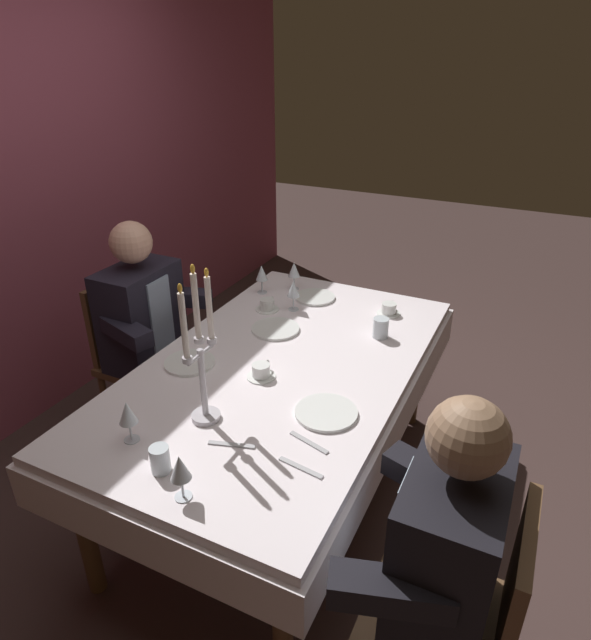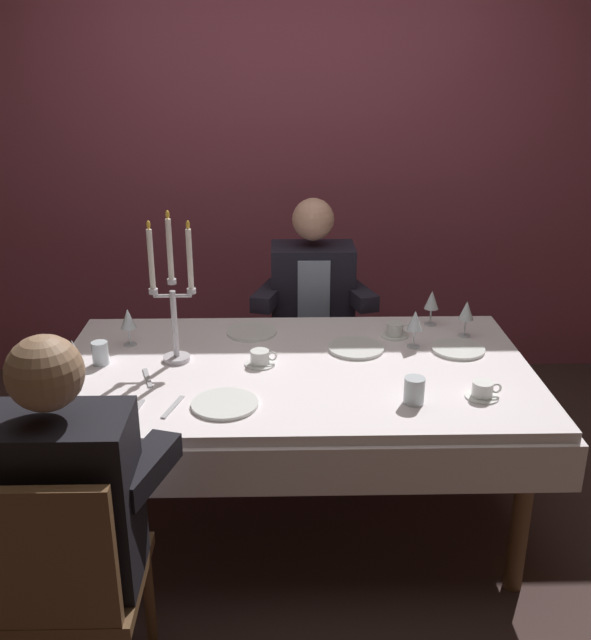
{
  "view_description": "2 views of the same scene",
  "coord_description": "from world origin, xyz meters",
  "px_view_note": "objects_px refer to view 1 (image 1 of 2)",
  "views": [
    {
      "loc": [
        -1.84,
        -0.96,
        2.01
      ],
      "look_at": [
        0.04,
        -0.05,
        0.95
      ],
      "focal_mm": 30.65,
      "sensor_mm": 36.0,
      "label": 1
    },
    {
      "loc": [
        -0.05,
        -2.63,
        1.96
      ],
      "look_at": [
        0.0,
        -0.05,
        0.96
      ],
      "focal_mm": 40.52,
      "sensor_mm": 36.0,
      "label": 2
    }
  ],
  "objects_px": {
    "wine_glass_3": "(293,290)",
    "coffee_cup_2": "(389,309)",
    "wine_glass_0": "(180,468)",
    "dining_table": "(281,385)",
    "wine_glass_1": "(294,270)",
    "seated_diner_0": "(450,551)",
    "water_tumbler_1": "(160,459)",
    "water_tumbler_0": "(381,328)",
    "dinner_plate_2": "(326,412)",
    "dinner_plate_1": "(190,363)",
    "seated_diner_1": "(140,315)",
    "coffee_cup_0": "(267,305)",
    "dinner_plate_3": "(275,329)",
    "candelabra": "(201,359)",
    "wine_glass_2": "(128,414)",
    "wine_glass_4": "(262,274)",
    "dinner_plate_0": "(315,297)",
    "coffee_cup_1": "(261,371)"
  },
  "relations": [
    {
      "from": "wine_glass_1",
      "to": "water_tumbler_0",
      "type": "relative_size",
      "value": 1.66
    },
    {
      "from": "wine_glass_0",
      "to": "dining_table",
      "type": "bearing_deg",
      "value": 6.38
    },
    {
      "from": "candelabra",
      "to": "water_tumbler_1",
      "type": "bearing_deg",
      "value": -174.76
    },
    {
      "from": "coffee_cup_0",
      "to": "dinner_plate_0",
      "type": "bearing_deg",
      "value": -34.64
    },
    {
      "from": "dining_table",
      "to": "coffee_cup_0",
      "type": "bearing_deg",
      "value": 34.62
    },
    {
      "from": "dining_table",
      "to": "dinner_plate_2",
      "type": "distance_m",
      "value": 0.43
    },
    {
      "from": "dinner_plate_3",
      "to": "water_tumbler_1",
      "type": "xyz_separation_m",
      "value": [
        -1.05,
        -0.12,
        0.04
      ]
    },
    {
      "from": "wine_glass_3",
      "to": "coffee_cup_0",
      "type": "bearing_deg",
      "value": 116.59
    },
    {
      "from": "candelabra",
      "to": "water_tumbler_1",
      "type": "xyz_separation_m",
      "value": [
        -0.3,
        -0.03,
        -0.21
      ]
    },
    {
      "from": "seated_diner_0",
      "to": "coffee_cup_2",
      "type": "bearing_deg",
      "value": 23.75
    },
    {
      "from": "wine_glass_2",
      "to": "coffee_cup_2",
      "type": "xyz_separation_m",
      "value": [
        1.38,
        -0.52,
        -0.09
      ]
    },
    {
      "from": "wine_glass_4",
      "to": "seated_diner_0",
      "type": "height_order",
      "value": "seated_diner_0"
    },
    {
      "from": "dinner_plate_0",
      "to": "water_tumbler_1",
      "type": "distance_m",
      "value": 1.48
    },
    {
      "from": "seated_diner_0",
      "to": "seated_diner_1",
      "type": "distance_m",
      "value": 1.94
    },
    {
      "from": "water_tumbler_0",
      "to": "dinner_plate_2",
      "type": "bearing_deg",
      "value": -179.45
    },
    {
      "from": "dinner_plate_1",
      "to": "dinner_plate_2",
      "type": "relative_size",
      "value": 0.92
    },
    {
      "from": "coffee_cup_2",
      "to": "dinner_plate_2",
      "type": "bearing_deg",
      "value": -177.32
    },
    {
      "from": "candelabra",
      "to": "seated_diner_0",
      "type": "bearing_deg",
      "value": -102.02
    },
    {
      "from": "dinner_plate_0",
      "to": "wine_glass_4",
      "type": "height_order",
      "value": "wine_glass_4"
    },
    {
      "from": "wine_glass_4",
      "to": "coffee_cup_0",
      "type": "bearing_deg",
      "value": -144.0
    },
    {
      "from": "water_tumbler_0",
      "to": "wine_glass_4",
      "type": "bearing_deg",
      "value": 74.57
    },
    {
      "from": "dinner_plate_1",
      "to": "seated_diner_1",
      "type": "distance_m",
      "value": 0.61
    },
    {
      "from": "coffee_cup_0",
      "to": "dining_table",
      "type": "bearing_deg",
      "value": -145.38
    },
    {
      "from": "wine_glass_3",
      "to": "coffee_cup_2",
      "type": "distance_m",
      "value": 0.51
    },
    {
      "from": "dinner_plate_3",
      "to": "wine_glass_1",
      "type": "height_order",
      "value": "wine_glass_1"
    },
    {
      "from": "water_tumbler_0",
      "to": "water_tumbler_1",
      "type": "distance_m",
      "value": 1.26
    },
    {
      "from": "dinner_plate_2",
      "to": "dinner_plate_3",
      "type": "height_order",
      "value": "same"
    },
    {
      "from": "water_tumbler_1",
      "to": "dining_table",
      "type": "bearing_deg",
      "value": -3.1
    },
    {
      "from": "water_tumbler_0",
      "to": "coffee_cup_0",
      "type": "xyz_separation_m",
      "value": [
        0.03,
        0.63,
        -0.02
      ]
    },
    {
      "from": "candelabra",
      "to": "wine_glass_2",
      "type": "relative_size",
      "value": 3.8
    },
    {
      "from": "dinner_plate_3",
      "to": "water_tumbler_1",
      "type": "relative_size",
      "value": 2.5
    },
    {
      "from": "dinner_plate_2",
      "to": "wine_glass_1",
      "type": "distance_m",
      "value": 1.2
    },
    {
      "from": "dinner_plate_0",
      "to": "water_tumbler_1",
      "type": "xyz_separation_m",
      "value": [
        -1.48,
        -0.1,
        0.04
      ]
    },
    {
      "from": "wine_glass_0",
      "to": "coffee_cup_0",
      "type": "distance_m",
      "value": 1.36
    },
    {
      "from": "water_tumbler_1",
      "to": "water_tumbler_0",
      "type": "bearing_deg",
      "value": -16.82
    },
    {
      "from": "dining_table",
      "to": "wine_glass_1",
      "type": "xyz_separation_m",
      "value": [
        0.76,
        0.31,
        0.24
      ]
    },
    {
      "from": "wine_glass_1",
      "to": "coffee_cup_1",
      "type": "relative_size",
      "value": 1.24
    },
    {
      "from": "dinner_plate_2",
      "to": "coffee_cup_2",
      "type": "relative_size",
      "value": 1.83
    },
    {
      "from": "coffee_cup_1",
      "to": "coffee_cup_2",
      "type": "distance_m",
      "value": 0.88
    },
    {
      "from": "dining_table",
      "to": "wine_glass_1",
      "type": "bearing_deg",
      "value": 21.85
    },
    {
      "from": "dinner_plate_1",
      "to": "seated_diner_1",
      "type": "bearing_deg",
      "value": 60.68
    },
    {
      "from": "dinner_plate_1",
      "to": "coffee_cup_0",
      "type": "distance_m",
      "value": 0.64
    },
    {
      "from": "coffee_cup_1",
      "to": "seated_diner_1",
      "type": "distance_m",
      "value": 0.9
    },
    {
      "from": "dinner_plate_1",
      "to": "wine_glass_4",
      "type": "distance_m",
      "value": 0.83
    },
    {
      "from": "coffee_cup_2",
      "to": "seated_diner_0",
      "type": "distance_m",
      "value": 1.49
    },
    {
      "from": "wine_glass_2",
      "to": "wine_glass_4",
      "type": "distance_m",
      "value": 1.35
    },
    {
      "from": "candelabra",
      "to": "water_tumbler_0",
      "type": "xyz_separation_m",
      "value": [
        0.9,
        -0.39,
        -0.21
      ]
    },
    {
      "from": "wine_glass_0",
      "to": "wine_glass_3",
      "type": "xyz_separation_m",
      "value": [
        1.36,
        0.28,
        -0.0
      ]
    },
    {
      "from": "candelabra",
      "to": "wine_glass_3",
      "type": "bearing_deg",
      "value": 6.79
    },
    {
      "from": "candelabra",
      "to": "seated_diner_0",
      "type": "height_order",
      "value": "candelabra"
    }
  ]
}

